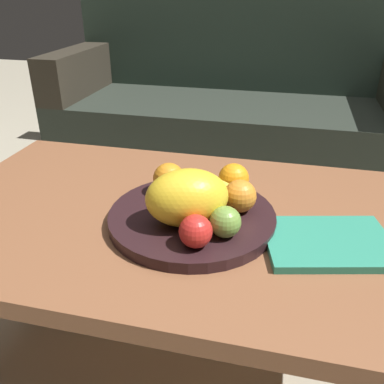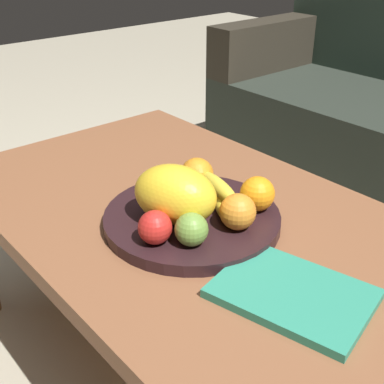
% 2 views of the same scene
% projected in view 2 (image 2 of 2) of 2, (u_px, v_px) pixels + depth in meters
% --- Properties ---
extents(ground_plane, '(8.00, 8.00, 0.00)m').
position_uv_depth(ground_plane, '(188.00, 361.00, 1.33)').
color(ground_plane, '#AAA18A').
extents(coffee_table, '(1.13, 0.70, 0.46)m').
position_uv_depth(coffee_table, '(187.00, 227.00, 1.14)').
color(coffee_table, brown).
rests_on(coffee_table, ground_plane).
extents(fruit_bowl, '(0.36, 0.36, 0.03)m').
position_uv_depth(fruit_bowl, '(192.00, 219.00, 1.06)').
color(fruit_bowl, black).
rests_on(fruit_bowl, coffee_table).
extents(melon_large_front, '(0.20, 0.18, 0.12)m').
position_uv_depth(melon_large_front, '(175.00, 195.00, 1.00)').
color(melon_large_front, yellow).
rests_on(melon_large_front, fruit_bowl).
extents(orange_front, '(0.07, 0.07, 0.07)m').
position_uv_depth(orange_front, '(257.00, 194.00, 1.05)').
color(orange_front, orange).
rests_on(orange_front, fruit_bowl).
extents(orange_left, '(0.07, 0.07, 0.07)m').
position_uv_depth(orange_left, '(239.00, 211.00, 0.99)').
color(orange_left, orange).
rests_on(orange_left, fruit_bowl).
extents(orange_right, '(0.07, 0.07, 0.07)m').
position_uv_depth(orange_right, '(197.00, 174.00, 1.13)').
color(orange_right, orange).
rests_on(orange_right, fruit_bowl).
extents(apple_front, '(0.06, 0.06, 0.06)m').
position_uv_depth(apple_front, '(155.00, 227.00, 0.94)').
color(apple_front, red).
rests_on(apple_front, fruit_bowl).
extents(apple_left, '(0.06, 0.06, 0.06)m').
position_uv_depth(apple_left, '(191.00, 229.00, 0.94)').
color(apple_left, olive).
rests_on(apple_left, fruit_bowl).
extents(banana_bunch, '(0.16, 0.12, 0.06)m').
position_uv_depth(banana_bunch, '(221.00, 196.00, 1.06)').
color(banana_bunch, gold).
rests_on(banana_bunch, fruit_bowl).
extents(magazine, '(0.29, 0.23, 0.02)m').
position_uv_depth(magazine, '(293.00, 293.00, 0.85)').
color(magazine, '#2E8B6F').
rests_on(magazine, coffee_table).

